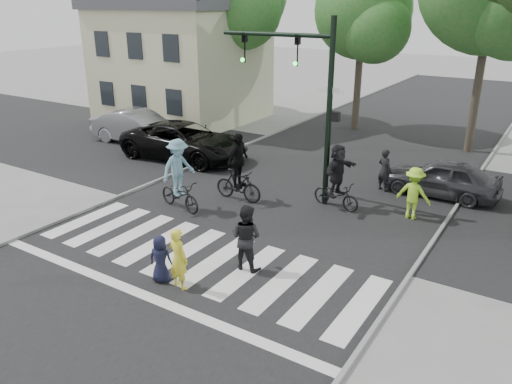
# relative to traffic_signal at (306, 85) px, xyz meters

# --- Properties ---
(ground) EXTENTS (120.00, 120.00, 0.00)m
(ground) POSITION_rel_traffic_signal_xyz_m (-0.35, -6.20, -3.90)
(ground) COLOR gray
(ground) RESTS_ON ground
(road_stem) EXTENTS (10.00, 70.00, 0.01)m
(road_stem) POSITION_rel_traffic_signal_xyz_m (-0.35, -1.20, -3.90)
(road_stem) COLOR black
(road_stem) RESTS_ON ground
(road_cross) EXTENTS (70.00, 10.00, 0.01)m
(road_cross) POSITION_rel_traffic_signal_xyz_m (-0.35, 1.80, -3.89)
(road_cross) COLOR black
(road_cross) RESTS_ON ground
(curb_left) EXTENTS (0.10, 70.00, 0.10)m
(curb_left) POSITION_rel_traffic_signal_xyz_m (-5.40, -1.20, -3.85)
(curb_left) COLOR gray
(curb_left) RESTS_ON ground
(curb_right) EXTENTS (0.10, 70.00, 0.10)m
(curb_right) POSITION_rel_traffic_signal_xyz_m (4.70, -1.20, -3.85)
(curb_right) COLOR gray
(curb_right) RESTS_ON ground
(crosswalk) EXTENTS (10.00, 3.85, 0.01)m
(crosswalk) POSITION_rel_traffic_signal_xyz_m (-0.35, -5.54, -3.89)
(crosswalk) COLOR silver
(crosswalk) RESTS_ON ground
(traffic_signal) EXTENTS (4.45, 0.29, 6.00)m
(traffic_signal) POSITION_rel_traffic_signal_xyz_m (0.00, 0.00, 0.00)
(traffic_signal) COLOR black
(traffic_signal) RESTS_ON ground
(bg_tree_0) EXTENTS (5.46, 5.20, 8.97)m
(bg_tree_0) POSITION_rel_traffic_signal_xyz_m (-14.09, 9.80, 2.24)
(bg_tree_0) COLOR brown
(bg_tree_0) RESTS_ON ground
(bg_tree_2) EXTENTS (5.04, 4.80, 8.40)m
(bg_tree_2) POSITION_rel_traffic_signal_xyz_m (-2.11, 10.42, 1.88)
(bg_tree_2) COLOR brown
(bg_tree_2) RESTS_ON ground
(house) EXTENTS (8.40, 8.10, 8.82)m
(house) POSITION_rel_traffic_signal_xyz_m (-11.85, 7.78, -0.10)
(house) COLOR beige
(house) RESTS_ON ground
(pedestrian_woman) EXTENTS (0.61, 0.45, 1.53)m
(pedestrian_woman) POSITION_rel_traffic_signal_xyz_m (0.21, -6.67, -3.14)
(pedestrian_woman) COLOR yellow
(pedestrian_woman) RESTS_ON ground
(pedestrian_child) EXTENTS (0.68, 0.55, 1.20)m
(pedestrian_child) POSITION_rel_traffic_signal_xyz_m (-0.35, -6.69, -3.30)
(pedestrian_child) COLOR black
(pedestrian_child) RESTS_ON ground
(pedestrian_adult) EXTENTS (0.86, 0.69, 1.73)m
(pedestrian_adult) POSITION_rel_traffic_signal_xyz_m (1.03, -5.05, -3.04)
(pedestrian_adult) COLOR black
(pedestrian_adult) RESTS_ON ground
(cyclist_left) EXTENTS (1.95, 1.32, 2.36)m
(cyclist_left) POSITION_rel_traffic_signal_xyz_m (-2.95, -2.95, -2.88)
(cyclist_left) COLOR black
(cyclist_left) RESTS_ON ground
(cyclist_mid) EXTENTS (1.79, 1.09, 2.34)m
(cyclist_mid) POSITION_rel_traffic_signal_xyz_m (-1.78, -1.29, -2.94)
(cyclist_mid) COLOR black
(cyclist_mid) RESTS_ON ground
(cyclist_right) EXTENTS (1.77, 1.64, 2.15)m
(cyclist_right) POSITION_rel_traffic_signal_xyz_m (1.31, -0.11, -2.94)
(cyclist_right) COLOR black
(cyclist_right) RESTS_ON ground
(car_suv) EXTENTS (5.76, 2.94, 1.56)m
(car_suv) POSITION_rel_traffic_signal_xyz_m (-6.47, 1.48, -3.12)
(car_suv) COLOR black
(car_suv) RESTS_ON ground
(car_silver) EXTENTS (4.88, 2.09, 1.56)m
(car_silver) POSITION_rel_traffic_signal_xyz_m (-10.03, 2.31, -3.12)
(car_silver) COLOR gray
(car_silver) RESTS_ON ground
(car_grey) EXTENTS (3.88, 1.57, 1.32)m
(car_grey) POSITION_rel_traffic_signal_xyz_m (3.95, 2.86, -3.24)
(car_grey) COLOR #323237
(car_grey) RESTS_ON ground
(bystander_hivis) EXTENTS (1.12, 0.69, 1.67)m
(bystander_hivis) POSITION_rel_traffic_signal_xyz_m (3.67, 0.36, -3.07)
(bystander_hivis) COLOR #A6EC2F
(bystander_hivis) RESTS_ON ground
(bystander_dark) EXTENTS (0.66, 0.56, 1.55)m
(bystander_dark) POSITION_rel_traffic_signal_xyz_m (2.08, 2.28, -3.13)
(bystander_dark) COLOR black
(bystander_dark) RESTS_ON ground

